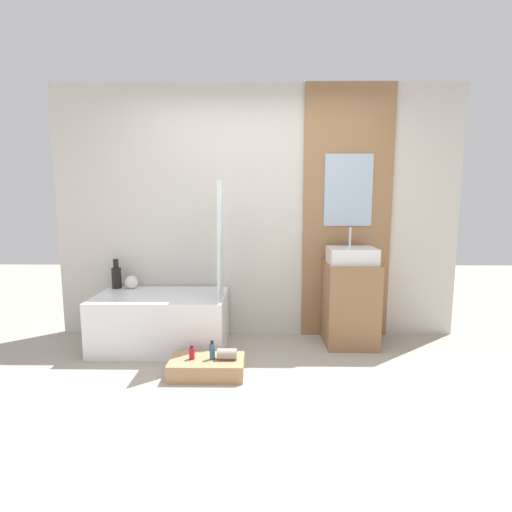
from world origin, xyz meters
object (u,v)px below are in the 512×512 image
(bottle_soap_primary, at_px, (192,353))
(vase_tall_dark, at_px, (116,276))
(wooden_step_bench, at_px, (207,367))
(bathtub, at_px, (162,320))
(vase_round_light, at_px, (131,282))
(bottle_soap_secondary, at_px, (212,351))
(sink, at_px, (352,255))

(bottle_soap_primary, bearing_deg, vase_tall_dark, 135.40)
(wooden_step_bench, xyz_separation_m, vase_tall_dark, (-1.06, 0.92, 0.58))
(bathtub, height_order, bottle_soap_primary, bathtub)
(vase_round_light, bearing_deg, bathtub, -34.82)
(wooden_step_bench, height_order, bottle_soap_secondary, bottle_soap_secondary)
(bathtub, bearing_deg, bottle_soap_secondary, -48.37)
(bathtub, xyz_separation_m, vase_round_light, (-0.37, 0.26, 0.33))
(sink, height_order, vase_round_light, sink)
(sink, bearing_deg, bottle_soap_secondary, -149.92)
(bottle_soap_primary, bearing_deg, bottle_soap_secondary, 0.00)
(sink, bearing_deg, bottle_soap_primary, -152.87)
(vase_tall_dark, distance_m, bottle_soap_secondary, 1.50)
(vase_round_light, distance_m, bottle_soap_primary, 1.26)
(vase_tall_dark, height_order, bottle_soap_primary, vase_tall_dark)
(bathtub, distance_m, vase_round_light, 0.56)
(sink, xyz_separation_m, vase_round_light, (-2.24, 0.15, -0.31))
(vase_round_light, relative_size, bottle_soap_primary, 1.17)
(wooden_step_bench, bearing_deg, bottle_soap_primary, 180.00)
(sink, xyz_separation_m, bottle_soap_secondary, (-1.29, -0.75, -0.69))
(bottle_soap_primary, distance_m, bottle_soap_secondary, 0.17)
(bottle_soap_secondary, bearing_deg, wooden_step_bench, 180.00)
(bottle_soap_primary, xyz_separation_m, bottle_soap_secondary, (0.17, 0.00, 0.02))
(vase_tall_dark, height_order, bottle_soap_secondary, vase_tall_dark)
(vase_round_light, xyz_separation_m, bottle_soap_secondary, (0.94, -0.90, -0.38))
(wooden_step_bench, relative_size, bottle_soap_secondary, 3.83)
(bottle_soap_primary, bearing_deg, wooden_step_bench, 0.00)
(bathtub, distance_m, bottle_soap_secondary, 0.87)
(bathtub, height_order, vase_round_light, vase_round_light)
(sink, relative_size, bottle_soap_secondary, 2.87)
(bottle_soap_primary, relative_size, bottle_soap_secondary, 0.72)
(vase_round_light, relative_size, bottle_soap_secondary, 0.85)
(wooden_step_bench, bearing_deg, bottle_soap_secondary, 0.00)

